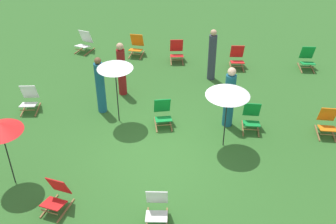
# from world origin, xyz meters

# --- Properties ---
(ground_plane) EXTENTS (40.00, 40.00, 0.00)m
(ground_plane) POSITION_xyz_m (0.00, 0.00, 0.00)
(ground_plane) COLOR #2D6026
(deckchair_0) EXTENTS (0.61, 0.84, 0.83)m
(deckchair_0) POSITION_xyz_m (-0.33, 5.43, 0.37)
(deckchair_0) COLOR olive
(deckchair_0) RESTS_ON ground
(deckchair_1) EXTENTS (0.52, 0.78, 0.83)m
(deckchair_1) POSITION_xyz_m (2.40, 1.47, 0.37)
(deckchair_1) COLOR olive
(deckchair_1) RESTS_ON ground
(deckchair_2) EXTENTS (0.55, 0.81, 0.83)m
(deckchair_2) POSITION_xyz_m (4.44, 5.57, 0.37)
(deckchair_2) COLOR olive
(deckchair_2) RESTS_ON ground
(deckchair_4) EXTENTS (0.57, 0.82, 0.83)m
(deckchair_4) POSITION_xyz_m (0.31, -2.37, 0.37)
(deckchair_4) COLOR olive
(deckchair_4) RESTS_ON ground
(deckchair_5) EXTENTS (0.66, 0.86, 0.83)m
(deckchair_5) POSITION_xyz_m (-0.17, 1.29, 0.37)
(deckchair_5) COLOR olive
(deckchair_5) RESTS_ON ground
(deckchair_6) EXTENTS (0.61, 0.83, 0.83)m
(deckchair_6) POSITION_xyz_m (-4.38, 1.42, 0.37)
(deckchair_6) COLOR olive
(deckchair_6) RESTS_ON ground
(deckchair_7) EXTENTS (0.51, 0.78, 0.83)m
(deckchair_7) POSITION_xyz_m (4.54, 1.56, 0.37)
(deckchair_7) COLOR olive
(deckchair_7) RESTS_ON ground
(deckchair_8) EXTENTS (0.65, 0.86, 0.83)m
(deckchair_8) POSITION_xyz_m (-4.01, 5.69, 0.37)
(deckchair_8) COLOR olive
(deckchair_8) RESTS_ON ground
(deckchair_9) EXTENTS (0.57, 0.82, 0.83)m
(deckchair_9) POSITION_xyz_m (1.92, 5.27, 0.37)
(deckchair_9) COLOR olive
(deckchair_9) RESTS_ON ground
(deckchair_10) EXTENTS (0.60, 0.83, 0.83)m
(deckchair_10) POSITION_xyz_m (-2.02, -2.37, 0.37)
(deckchair_10) COLOR olive
(deckchair_10) RESTS_ON ground
(deckchair_11) EXTENTS (0.49, 0.77, 0.83)m
(deckchair_11) POSITION_xyz_m (-1.93, 5.67, 0.37)
(deckchair_11) COLOR olive
(deckchair_11) RESTS_ON ground
(umbrella_0) EXTENTS (1.02, 1.02, 1.81)m
(umbrella_0) POSITION_xyz_m (-3.40, -1.73, 1.69)
(umbrella_0) COLOR black
(umbrella_0) RESTS_ON ground
(umbrella_1) EXTENTS (1.02, 1.02, 2.01)m
(umbrella_1) POSITION_xyz_m (-1.50, 1.25, 1.88)
(umbrella_1) COLOR black
(umbrella_1) RESTS_ON ground
(umbrella_2) EXTENTS (1.16, 1.16, 1.91)m
(umbrella_2) POSITION_xyz_m (1.65, 0.55, 1.77)
(umbrella_2) COLOR black
(umbrella_2) RESTS_ON ground
(person_0) EXTENTS (0.35, 0.35, 1.90)m
(person_0) POSITION_xyz_m (1.72, 1.55, 0.92)
(person_0) COLOR #195972
(person_0) RESTS_ON ground
(person_1) EXTENTS (0.37, 0.37, 1.84)m
(person_1) POSITION_xyz_m (1.05, 4.24, 0.89)
(person_1) COLOR #333847
(person_1) RESTS_ON ground
(person_2) EXTENTS (0.31, 0.31, 1.84)m
(person_2) POSITION_xyz_m (-2.14, 1.69, 0.88)
(person_2) COLOR #195972
(person_2) RESTS_ON ground
(person_3) EXTENTS (0.32, 0.32, 1.82)m
(person_3) POSITION_xyz_m (-1.76, 2.79, 0.89)
(person_3) COLOR maroon
(person_3) RESTS_ON ground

